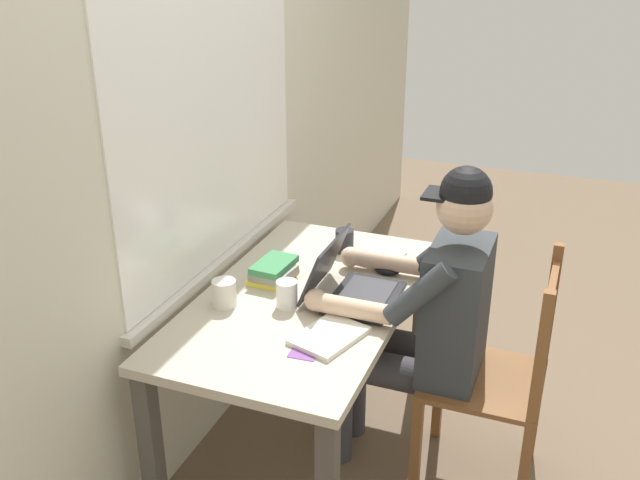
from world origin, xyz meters
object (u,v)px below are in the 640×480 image
computer_mouse (387,270)px  coffee_mug_spare (225,293)px  wooden_chair (499,379)px  book_stack_main (274,271)px  laptop (349,284)px  coffee_mug_white (287,294)px  coffee_mug_dark (345,241)px  seated_person (426,312)px  landscape_photo_print (307,349)px  desk (305,318)px

computer_mouse → coffee_mug_spare: coffee_mug_spare is taller
wooden_chair → book_stack_main: size_ratio=4.73×
laptop → coffee_mug_white: bearing=129.2°
coffee_mug_spare → book_stack_main: 0.26m
laptop → computer_mouse: size_ratio=3.30×
wooden_chair → computer_mouse: (0.19, 0.48, 0.26)m
coffee_mug_dark → coffee_mug_spare: bearing=157.4°
seated_person → wooden_chair: seated_person is taller
laptop → coffee_mug_white: 0.23m
coffee_mug_spare → landscape_photo_print: size_ratio=0.96×
desk → coffee_mug_white: (-0.10, 0.03, 0.15)m
wooden_chair → coffee_mug_white: wooden_chair is taller
coffee_mug_spare → computer_mouse: bearing=-46.2°
desk → book_stack_main: bearing=66.3°
desk → computer_mouse: computer_mouse is taller
computer_mouse → coffee_mug_spare: 0.65m
computer_mouse → landscape_photo_print: computer_mouse is taller
computer_mouse → landscape_photo_print: size_ratio=0.77×
landscape_photo_print → seated_person: bearing=-38.6°
coffee_mug_spare → book_stack_main: bearing=-18.3°
laptop → landscape_photo_print: 0.39m
computer_mouse → book_stack_main: (-0.21, 0.39, 0.02)m
coffee_mug_dark → wooden_chair: bearing=-115.1°
wooden_chair → computer_mouse: wooden_chair is taller
laptop → coffee_mug_spare: bearing=119.3°
laptop → computer_mouse: (0.23, -0.08, -0.04)m
book_stack_main → desk: bearing=-113.7°
coffee_mug_dark → coffee_mug_spare: coffee_mug_spare is taller
desk → coffee_mug_white: 0.18m
coffee_mug_dark → desk: bearing=178.8°
seated_person → laptop: 0.30m
wooden_chair → coffee_mug_white: bearing=104.0°
wooden_chair → laptop: (-0.04, 0.56, 0.30)m
seated_person → coffee_mug_spare: seated_person is taller
coffee_mug_white → book_stack_main: bearing=37.6°
desk → seated_person: bearing=-79.0°
coffee_mug_white → book_stack_main: size_ratio=0.58×
laptop → coffee_mug_dark: bearing=21.4°
desk → seated_person: (0.09, -0.44, 0.07)m
wooden_chair → desk: bearing=96.8°
coffee_mug_white → coffee_mug_dark: (0.52, -0.04, -0.00)m
seated_person → coffee_mug_white: (-0.19, 0.46, 0.08)m
desk → coffee_mug_white: coffee_mug_white is taller
desk → wooden_chair: bearing=-83.2°
coffee_mug_dark → book_stack_main: coffee_mug_dark is taller
coffee_mug_spare → wooden_chair: bearing=-74.8°
wooden_chair → book_stack_main: (-0.02, 0.88, 0.29)m
landscape_photo_print → laptop: bearing=-5.4°
laptop → coffee_mug_spare: (-0.22, 0.39, -0.00)m
computer_mouse → coffee_mug_white: bearing=145.6°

